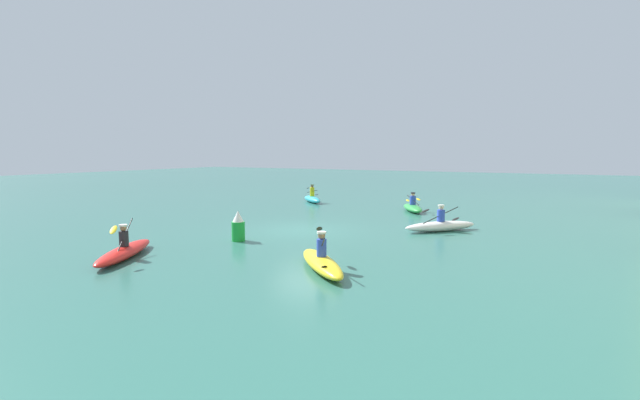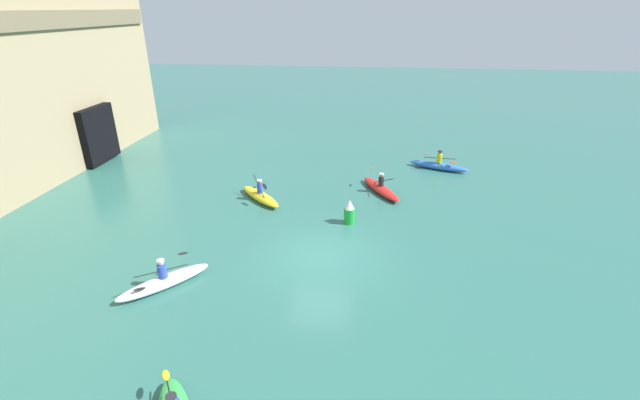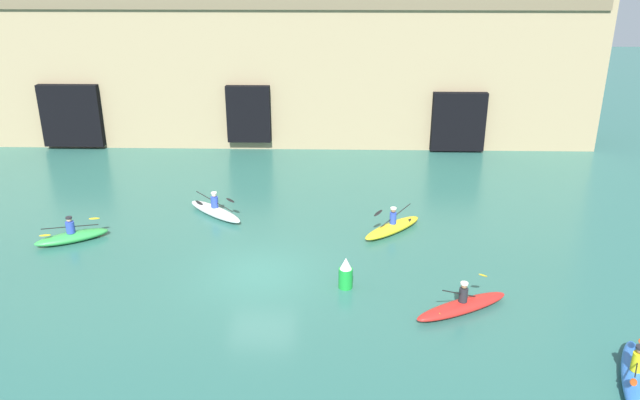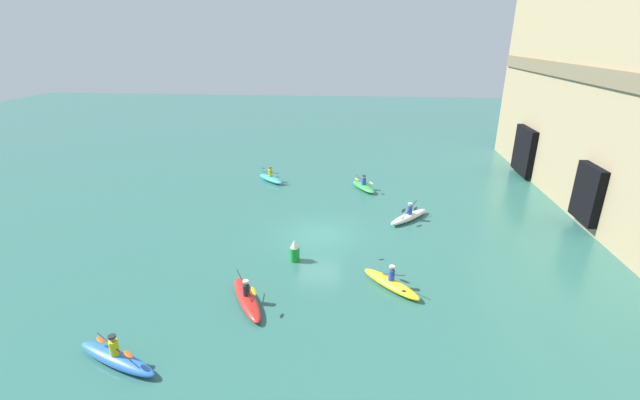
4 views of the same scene
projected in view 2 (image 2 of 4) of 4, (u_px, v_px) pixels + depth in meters
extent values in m
plane|color=#2D665B|center=(321.00, 257.00, 17.12)|extent=(120.00, 120.00, 0.00)
cube|color=black|center=(97.00, 134.00, 26.97)|extent=(3.11, 0.70, 3.43)
ellipsoid|color=white|center=(164.00, 282.00, 15.21)|extent=(2.99, 2.80, 0.42)
cylinder|color=#2D47B7|center=(162.00, 271.00, 15.03)|extent=(0.33, 0.33, 0.49)
sphere|color=beige|center=(161.00, 263.00, 14.88)|extent=(0.21, 0.21, 0.21)
cylinder|color=silver|center=(160.00, 261.00, 14.85)|extent=(0.26, 0.26, 0.06)
cylinder|color=black|center=(162.00, 271.00, 15.02)|extent=(1.82, 1.07, 0.59)
ellipsoid|color=black|center=(140.00, 289.00, 14.45)|extent=(0.47, 0.37, 0.16)
ellipsoid|color=black|center=(183.00, 254.00, 15.58)|extent=(0.47, 0.37, 0.16)
sphere|color=tan|center=(171.00, 399.00, 9.74)|extent=(0.21, 0.21, 0.21)
cylinder|color=#232328|center=(171.00, 397.00, 9.71)|extent=(0.26, 0.26, 0.06)
ellipsoid|color=yellow|center=(166.00, 375.00, 10.61)|extent=(0.47, 0.40, 0.11)
ellipsoid|color=red|center=(381.00, 189.00, 23.06)|extent=(3.50, 2.35, 0.38)
cylinder|color=#232328|center=(381.00, 181.00, 22.88)|extent=(0.29, 0.29, 0.48)
sphere|color=#9E704C|center=(382.00, 175.00, 22.74)|extent=(0.21, 0.21, 0.21)
cylinder|color=silver|center=(382.00, 174.00, 22.70)|extent=(0.26, 0.26, 0.06)
cylinder|color=black|center=(381.00, 181.00, 22.87)|extent=(1.63, 1.22, 0.98)
ellipsoid|color=yellow|center=(372.00, 169.00, 23.39)|extent=(0.44, 0.39, 0.24)
ellipsoid|color=yellow|center=(391.00, 194.00, 22.34)|extent=(0.44, 0.39, 0.24)
ellipsoid|color=blue|center=(438.00, 166.00, 26.31)|extent=(1.89, 3.57, 0.43)
cylinder|color=gold|center=(439.00, 158.00, 26.11)|extent=(0.31, 0.31, 0.55)
sphere|color=#9E704C|center=(440.00, 153.00, 25.95)|extent=(0.21, 0.21, 0.21)
cylinder|color=#232328|center=(440.00, 151.00, 25.92)|extent=(0.26, 0.26, 0.06)
cylinder|color=black|center=(439.00, 158.00, 26.10)|extent=(1.00, 1.76, 0.30)
ellipsoid|color=#D84C19|center=(453.00, 163.00, 25.68)|extent=(0.37, 0.47, 0.11)
ellipsoid|color=#D84C19|center=(426.00, 154.00, 26.52)|extent=(0.37, 0.47, 0.11)
ellipsoid|color=yellow|center=(260.00, 196.00, 22.11)|extent=(2.86, 2.82, 0.41)
cylinder|color=#2D47B7|center=(260.00, 188.00, 21.93)|extent=(0.28, 0.28, 0.50)
sphere|color=#9E704C|center=(259.00, 182.00, 21.78)|extent=(0.21, 0.21, 0.21)
cylinder|color=silver|center=(259.00, 180.00, 21.75)|extent=(0.26, 0.26, 0.06)
cylinder|color=black|center=(260.00, 188.00, 21.92)|extent=(1.54, 1.04, 0.89)
ellipsoid|color=black|center=(265.00, 186.00, 21.11)|extent=(0.45, 0.38, 0.23)
ellipsoid|color=black|center=(255.00, 189.00, 22.72)|extent=(0.45, 0.38, 0.23)
cylinder|color=green|center=(349.00, 216.00, 19.69)|extent=(0.50, 0.50, 0.74)
cone|color=white|center=(350.00, 204.00, 19.45)|extent=(0.43, 0.43, 0.42)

